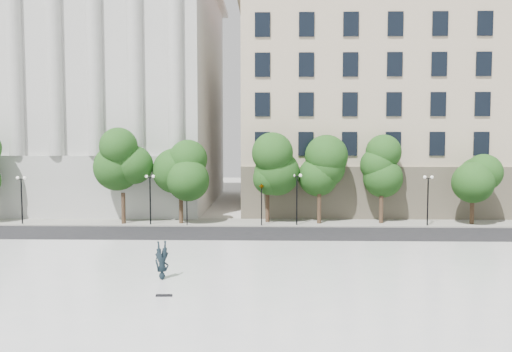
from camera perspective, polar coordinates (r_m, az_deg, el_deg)
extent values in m
plane|color=#A9A7A0|center=(21.92, -11.08, -15.64)|extent=(160.00, 160.00, 0.00)
cube|color=white|center=(24.64, -9.54, -12.84)|extent=(44.00, 22.00, 0.45)
cube|color=black|center=(39.11, -5.33, -6.82)|extent=(60.00, 8.00, 0.02)
cube|color=#9E9C92|center=(44.97, -4.43, -5.33)|extent=(60.00, 4.00, 0.12)
cube|color=#BCBBB7|center=(63.16, -18.75, 8.48)|extent=(30.00, 26.00, 25.00)
cube|color=#BAA88E|center=(61.21, 16.15, 6.80)|extent=(36.00, 26.00, 21.00)
cube|color=#B05639|center=(62.93, 16.37, 17.59)|extent=(34.00, 24.00, 1.40)
cylinder|color=black|center=(43.38, -7.90, -3.44)|extent=(0.10, 0.10, 3.50)
imported|color=black|center=(43.16, -7.93, -0.62)|extent=(0.94, 1.98, 0.78)
cylinder|color=black|center=(42.81, 0.64, -3.50)|extent=(0.10, 0.10, 3.50)
imported|color=black|center=(42.59, 0.64, -0.64)|extent=(0.89, 1.98, 0.78)
imported|color=black|center=(25.83, -10.67, -10.94)|extent=(1.46, 2.03, 0.52)
cube|color=black|center=(23.17, -10.47, -13.27)|extent=(0.73, 0.21, 0.07)
cylinder|color=#382619|center=(45.32, -14.91, -3.64)|extent=(0.36, 0.36, 2.83)
sphere|color=#224A15|center=(44.97, -15.00, 1.22)|extent=(3.86, 3.86, 3.86)
cylinder|color=#382619|center=(44.49, -8.56, -3.89)|extent=(0.36, 0.36, 2.53)
sphere|color=#224A15|center=(44.15, -8.60, 0.52)|extent=(3.50, 3.50, 3.50)
cylinder|color=#382619|center=(44.63, 1.32, -3.79)|extent=(0.36, 0.36, 2.58)
sphere|color=#224A15|center=(44.29, 1.32, 0.70)|extent=(3.45, 3.45, 3.45)
cylinder|color=#382619|center=(44.28, 7.23, -3.73)|extent=(0.36, 0.36, 2.81)
sphere|color=#224A15|center=(43.93, 7.28, 1.20)|extent=(4.32, 4.32, 4.32)
cylinder|color=#382619|center=(45.42, 14.11, -3.80)|extent=(0.36, 0.36, 2.54)
sphere|color=#224A15|center=(45.09, 14.19, 0.54)|extent=(3.78, 3.78, 3.78)
cylinder|color=#382619|center=(47.60, 23.46, -3.66)|extent=(0.36, 0.36, 2.54)
sphere|color=#224A15|center=(47.28, 23.58, 0.48)|extent=(3.69, 3.69, 3.69)
cylinder|color=black|center=(48.17, -25.20, -2.72)|extent=(0.12, 0.12, 4.05)
cube|color=black|center=(47.98, -25.27, -0.31)|extent=(0.60, 0.06, 0.06)
sphere|color=white|center=(48.11, -25.59, -0.19)|extent=(0.28, 0.28, 0.28)
sphere|color=white|center=(47.84, -24.95, -0.19)|extent=(0.28, 0.28, 0.28)
cylinder|color=black|center=(44.27, -11.99, -2.88)|extent=(0.12, 0.12, 4.20)
cube|color=black|center=(44.07, -12.03, -0.17)|extent=(0.60, 0.06, 0.06)
sphere|color=white|center=(44.13, -12.41, -0.04)|extent=(0.28, 0.28, 0.28)
sphere|color=white|center=(43.99, -11.65, -0.04)|extent=(0.28, 0.28, 0.28)
cylinder|color=black|center=(43.13, 4.69, -2.91)|extent=(0.12, 0.12, 4.31)
cube|color=black|center=(42.92, 4.70, -0.06)|extent=(0.60, 0.06, 0.06)
sphere|color=white|center=(42.90, 4.30, 0.08)|extent=(0.28, 0.28, 0.28)
sphere|color=white|center=(42.93, 5.10, 0.08)|extent=(0.28, 0.28, 0.28)
cylinder|color=black|center=(45.18, 19.03, -2.89)|extent=(0.12, 0.12, 4.18)
cube|color=black|center=(44.98, 19.09, -0.25)|extent=(0.60, 0.06, 0.06)
sphere|color=white|center=(44.89, 18.73, -0.12)|extent=(0.28, 0.28, 0.28)
sphere|color=white|center=(45.07, 19.46, -0.12)|extent=(0.28, 0.28, 0.28)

